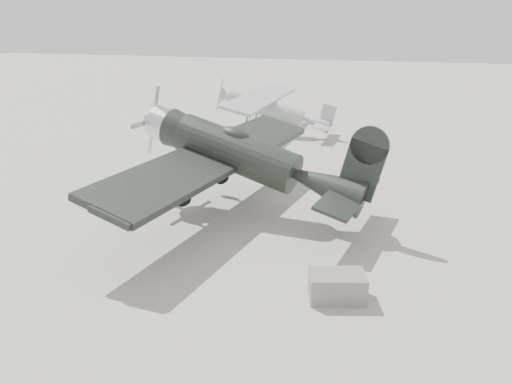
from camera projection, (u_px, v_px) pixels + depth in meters
ground at (276, 253)px, 17.00m from camera, size 160.00×160.00×0.00m
lowwing_monoplane at (247, 157)px, 19.66m from camera, size 10.06×14.00×4.49m
highwing_monoplane at (270, 106)px, 33.34m from camera, size 7.98×11.18×3.19m
equipment_block at (337, 286)px, 14.16m from camera, size 1.78×1.36×0.79m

